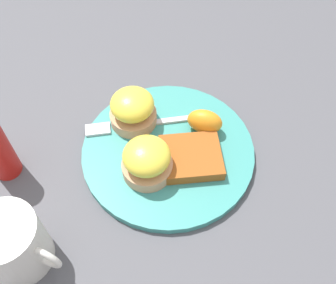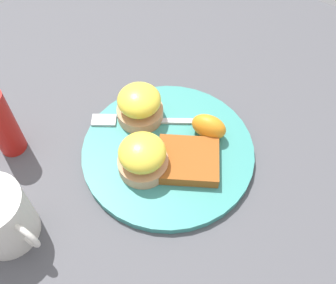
{
  "view_description": "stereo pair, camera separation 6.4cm",
  "coord_description": "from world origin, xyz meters",
  "px_view_note": "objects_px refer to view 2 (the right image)",
  "views": [
    {
      "loc": [
        0.14,
        -0.34,
        0.56
      ],
      "look_at": [
        0.0,
        0.0,
        0.03
      ],
      "focal_mm": 42.0,
      "sensor_mm": 36.0,
      "label": 1
    },
    {
      "loc": [
        0.2,
        -0.31,
        0.56
      ],
      "look_at": [
        0.0,
        0.0,
        0.03
      ],
      "focal_mm": 42.0,
      "sensor_mm": 36.0,
      "label": 2
    }
  ],
  "objects_px": {
    "sandwich_benedict_left": "(140,105)",
    "orange_wedge": "(209,127)",
    "sandwich_benedict_right": "(143,157)",
    "hashbrown_patty": "(188,160)",
    "fork": "(142,121)",
    "condiment_bottle": "(2,124)"
  },
  "relations": [
    {
      "from": "hashbrown_patty",
      "to": "condiment_bottle",
      "type": "distance_m",
      "value": 0.3
    },
    {
      "from": "sandwich_benedict_left",
      "to": "condiment_bottle",
      "type": "relative_size",
      "value": 0.63
    },
    {
      "from": "condiment_bottle",
      "to": "fork",
      "type": "bearing_deg",
      "value": 43.39
    },
    {
      "from": "sandwich_benedict_left",
      "to": "hashbrown_patty",
      "type": "xyz_separation_m",
      "value": [
        0.12,
        -0.04,
        -0.02
      ]
    },
    {
      "from": "hashbrown_patty",
      "to": "orange_wedge",
      "type": "bearing_deg",
      "value": 90.81
    },
    {
      "from": "sandwich_benedict_left",
      "to": "fork",
      "type": "height_order",
      "value": "sandwich_benedict_left"
    },
    {
      "from": "sandwich_benedict_left",
      "to": "sandwich_benedict_right",
      "type": "bearing_deg",
      "value": -52.93
    },
    {
      "from": "hashbrown_patty",
      "to": "fork",
      "type": "height_order",
      "value": "hashbrown_patty"
    },
    {
      "from": "sandwich_benedict_left",
      "to": "orange_wedge",
      "type": "xyz_separation_m",
      "value": [
        0.12,
        0.03,
        -0.01
      ]
    },
    {
      "from": "hashbrown_patty",
      "to": "orange_wedge",
      "type": "relative_size",
      "value": 1.63
    },
    {
      "from": "condiment_bottle",
      "to": "orange_wedge",
      "type": "bearing_deg",
      "value": 34.77
    },
    {
      "from": "sandwich_benedict_right",
      "to": "fork",
      "type": "bearing_deg",
      "value": 125.29
    },
    {
      "from": "orange_wedge",
      "to": "condiment_bottle",
      "type": "bearing_deg",
      "value": -145.23
    },
    {
      "from": "sandwich_benedict_left",
      "to": "sandwich_benedict_right",
      "type": "relative_size",
      "value": 1.0
    },
    {
      "from": "sandwich_benedict_right",
      "to": "hashbrown_patty",
      "type": "distance_m",
      "value": 0.08
    },
    {
      "from": "hashbrown_patty",
      "to": "fork",
      "type": "xyz_separation_m",
      "value": [
        -0.11,
        0.03,
        -0.01
      ]
    },
    {
      "from": "fork",
      "to": "sandwich_benedict_left",
      "type": "bearing_deg",
      "value": 141.24
    },
    {
      "from": "hashbrown_patty",
      "to": "condiment_bottle",
      "type": "height_order",
      "value": "condiment_bottle"
    },
    {
      "from": "sandwich_benedict_right",
      "to": "condiment_bottle",
      "type": "xyz_separation_m",
      "value": [
        -0.22,
        -0.08,
        0.02
      ]
    },
    {
      "from": "hashbrown_patty",
      "to": "fork",
      "type": "relative_size",
      "value": 0.53
    },
    {
      "from": "orange_wedge",
      "to": "fork",
      "type": "relative_size",
      "value": 0.32
    },
    {
      "from": "hashbrown_patty",
      "to": "orange_wedge",
      "type": "distance_m",
      "value": 0.07
    }
  ]
}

